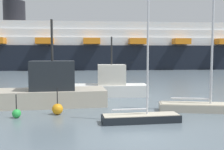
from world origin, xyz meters
TOP-DOWN VIEW (x-y plane):
  - ground_plane at (0.00, 0.00)m, footprint 600.00×600.00m
  - sailboat_1 at (5.43, 4.89)m, footprint 6.02×2.49m
  - sailboat_3 at (0.66, 2.50)m, footprint 4.56×1.36m
  - fishing_boat_0 at (-5.28, 7.96)m, footprint 8.98×3.75m
  - fishing_boat_1 at (-0.42, 11.99)m, footprint 7.31×2.48m
  - channel_buoy_0 at (-6.72, 4.22)m, footprint 0.54×0.54m
  - channel_buoy_1 at (-4.32, 4.91)m, footprint 0.71×0.71m
  - cruise_ship at (-1.56, 54.95)m, footprint 102.48×16.20m

SIDE VIEW (x-z plane):
  - ground_plane at x=0.00m, z-range 0.00..0.00m
  - channel_buoy_0 at x=-6.72m, z-range -0.44..1.01m
  - sailboat_3 at x=0.66m, z-range -3.26..3.97m
  - channel_buoy_1 at x=-4.32m, z-range -0.51..1.23m
  - sailboat_1 at x=5.43m, z-range -4.24..5.16m
  - fishing_boat_1 at x=-0.42m, z-range -1.72..3.70m
  - fishing_boat_0 at x=-5.28m, z-range -2.04..4.39m
  - cruise_ship at x=-1.56m, z-range -2.99..13.30m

